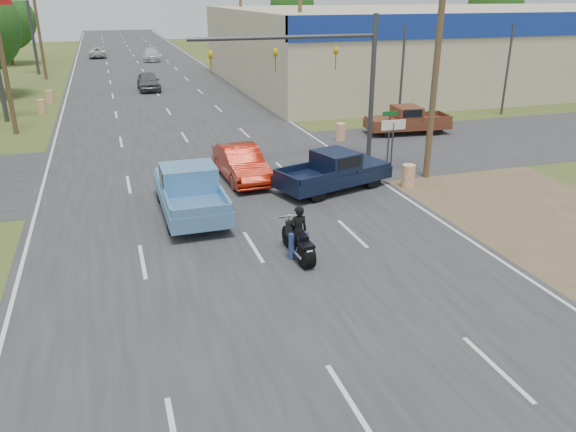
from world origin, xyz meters
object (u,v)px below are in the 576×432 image
object	(u,v)px
red_convertible	(241,164)
distant_car_silver	(151,55)
navy_pickup	(336,170)
brown_pickup	(406,120)
distant_car_grey	(148,81)
blue_pickup	(189,189)
rider	(298,234)
distant_car_white	(97,53)
motorcycle	(299,244)

from	to	relation	value
red_convertible	distant_car_silver	world-z (taller)	red_convertible
navy_pickup	brown_pickup	distance (m)	11.43
red_convertible	distant_car_grey	size ratio (longest dim) A/B	1.02
blue_pickup	brown_pickup	size ratio (longest dim) A/B	1.11
rider	distant_car_grey	size ratio (longest dim) A/B	0.37
red_convertible	distant_car_white	world-z (taller)	red_convertible
red_convertible	distant_car_silver	bearing A→B (deg)	86.76
distant_car_silver	rider	bearing A→B (deg)	-86.44
navy_pickup	distant_car_grey	xyz separation A→B (m)	(-5.38, 29.34, -0.08)
rider	distant_car_white	world-z (taller)	rider
motorcycle	distant_car_white	bearing A→B (deg)	91.87
motorcycle	distant_car_silver	distance (m)	58.50
blue_pickup	brown_pickup	distance (m)	16.93
distant_car_grey	distant_car_silver	world-z (taller)	distant_car_grey
blue_pickup	navy_pickup	size ratio (longest dim) A/B	1.06
motorcycle	distant_car_silver	bearing A→B (deg)	86.14
rider	navy_pickup	bearing A→B (deg)	-125.30
rider	navy_pickup	size ratio (longest dim) A/B	0.31
rider	blue_pickup	world-z (taller)	blue_pickup
blue_pickup	brown_pickup	world-z (taller)	blue_pickup
blue_pickup	distant_car_grey	distance (m)	30.21
navy_pickup	distant_car_silver	bearing A→B (deg)	166.26
motorcycle	distant_car_silver	size ratio (longest dim) A/B	0.48
motorcycle	rider	xyz separation A→B (m)	(-0.00, 0.07, 0.31)
red_convertible	distant_car_grey	distance (m)	26.90
rider	navy_pickup	world-z (taller)	rider
red_convertible	blue_pickup	xyz separation A→B (m)	(-2.82, -3.35, 0.19)
red_convertible	rider	bearing A→B (deg)	-93.81
red_convertible	motorcycle	bearing A→B (deg)	-93.77
rider	distant_car_silver	world-z (taller)	rider
brown_pickup	distant_car_silver	xyz separation A→B (m)	(-10.96, 44.24, -0.11)
navy_pickup	distant_car_silver	xyz separation A→B (m)	(-3.06, 52.50, -0.13)
brown_pickup	distant_car_white	xyz separation A→B (m)	(-17.34, 49.98, -0.17)
navy_pickup	red_convertible	bearing A→B (deg)	-142.20
brown_pickup	distant_car_grey	bearing A→B (deg)	38.20
brown_pickup	rider	bearing A→B (deg)	146.68
navy_pickup	distant_car_white	bearing A→B (deg)	172.13
distant_car_silver	distant_car_white	size ratio (longest dim) A/B	1.05
blue_pickup	distant_car_white	xyz separation A→B (m)	(-3.07, 59.10, -0.30)
navy_pickup	distant_car_silver	distance (m)	52.59
rider	navy_pickup	distance (m)	7.00
navy_pickup	distant_car_white	world-z (taller)	navy_pickup
distant_car_grey	motorcycle	bearing A→B (deg)	-87.26
red_convertible	brown_pickup	bearing A→B (deg)	24.05
blue_pickup	distant_car_grey	world-z (taller)	blue_pickup
distant_car_white	blue_pickup	bearing A→B (deg)	92.86
distant_car_white	distant_car_grey	bearing A→B (deg)	97.89
red_convertible	rider	distance (m)	8.43
navy_pickup	blue_pickup	bearing A→B (deg)	-99.44
rider	navy_pickup	xyz separation A→B (m)	(3.72, 5.93, 0.00)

